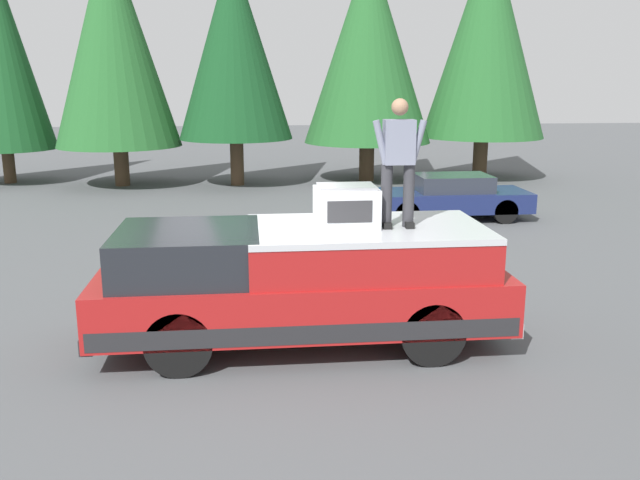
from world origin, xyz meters
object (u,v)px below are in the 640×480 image
at_px(compressor_unit, 346,206).
at_px(parked_car_navy, 449,197).
at_px(pickup_truck, 302,283).
at_px(person_on_truck_bed, 399,160).

relative_size(compressor_unit, parked_car_navy, 0.20).
relative_size(pickup_truck, person_on_truck_bed, 3.28).
distance_m(person_on_truck_bed, parked_car_navy, 9.11).
bearing_deg(pickup_truck, person_on_truck_bed, -94.44).
xyz_separation_m(pickup_truck, compressor_unit, (0.01, -0.59, 1.05)).
distance_m(compressor_unit, parked_car_navy, 9.16).
xyz_separation_m(compressor_unit, person_on_truck_bed, (-0.11, -0.67, 0.62)).
height_order(person_on_truck_bed, parked_car_navy, person_on_truck_bed).
height_order(pickup_truck, parked_car_navy, pickup_truck).
bearing_deg(compressor_unit, pickup_truck, 90.70).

